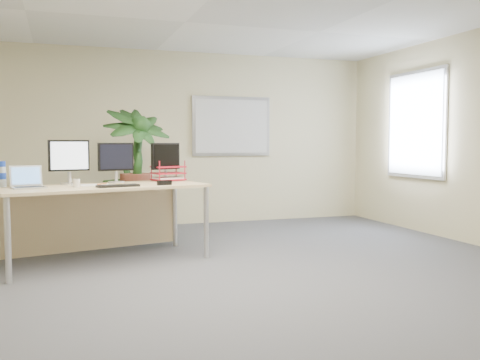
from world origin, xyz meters
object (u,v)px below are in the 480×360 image
object	(u,v)px
floor_plant	(135,184)
monitor_left	(69,159)
laptop	(28,182)
monitor_right	(116,160)
desk	(100,201)

from	to	relation	value
floor_plant	monitor_left	bearing A→B (deg)	-131.67
monitor_left	floor_plant	bearing A→B (deg)	48.33
monitor_left	laptop	bearing A→B (deg)	-140.96
monitor_right	laptop	size ratio (longest dim) A/B	1.23
laptop	floor_plant	bearing A→B (deg)	45.59
monitor_right	floor_plant	bearing A→B (deg)	68.93
desk	monitor_left	distance (m)	0.57
floor_plant	monitor_right	bearing A→B (deg)	-111.07
monitor_left	monitor_right	world-z (taller)	monitor_left
monitor_right	laptop	bearing A→B (deg)	-155.54
desk	laptop	size ratio (longest dim) A/B	6.24
laptop	desk	bearing A→B (deg)	15.40
laptop	monitor_right	bearing A→B (deg)	24.46
monitor_right	desk	bearing A→B (deg)	-131.87
floor_plant	laptop	world-z (taller)	floor_plant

